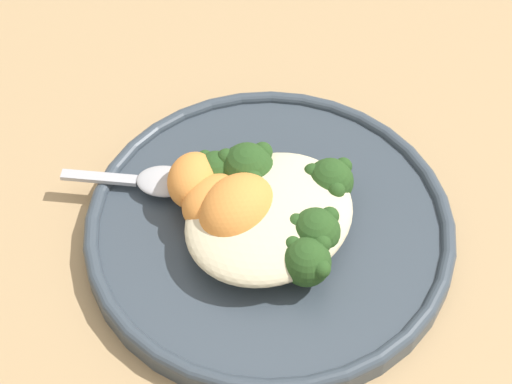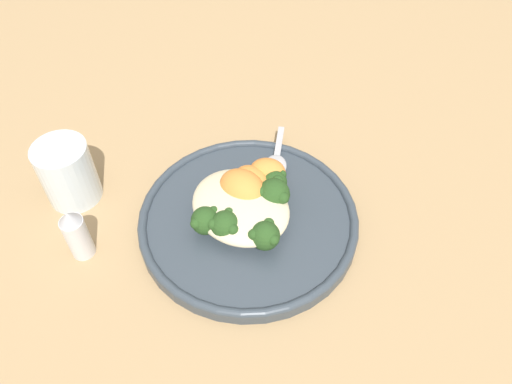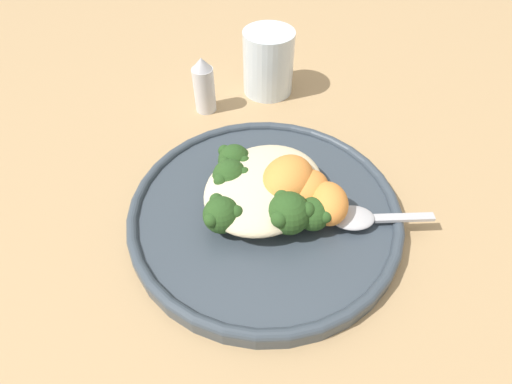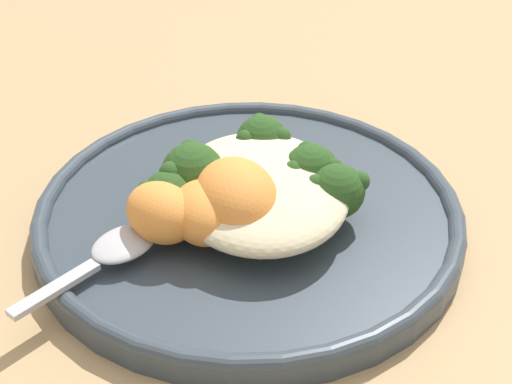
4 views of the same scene
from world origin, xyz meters
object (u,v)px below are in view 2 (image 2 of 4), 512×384
object	(u,v)px
broccoli_stalk_1	(225,222)
sweet_potato_chunk_0	(252,181)
sweet_potato_chunk_1	(245,187)
broccoli_stalk_0	(211,218)
sweet_potato_chunk_2	(267,172)
broccoli_stalk_4	(263,186)
spoon	(276,162)
salt_shaker	(76,234)
plate	(248,219)
broccoli_stalk_2	(260,230)
quinoa_mound	(241,206)
broccoli_stalk_3	(269,194)
water_glass	(68,173)

from	to	relation	value
broccoli_stalk_1	sweet_potato_chunk_0	bearing A→B (deg)	154.56
sweet_potato_chunk_1	broccoli_stalk_0	bearing A→B (deg)	95.41
broccoli_stalk_0	sweet_potato_chunk_2	size ratio (longest dim) A/B	2.09
broccoli_stalk_4	spoon	distance (m)	0.06
broccoli_stalk_1	salt_shaker	bearing A→B (deg)	-85.14
broccoli_stalk_1	sweet_potato_chunk_2	xyz separation A→B (m)	(0.03, -0.10, 0.00)
plate	sweet_potato_chunk_2	world-z (taller)	sweet_potato_chunk_2
sweet_potato_chunk_0	plate	bearing A→B (deg)	132.58
broccoli_stalk_0	sweet_potato_chunk_1	xyz separation A→B (m)	(0.01, -0.06, 0.01)
broccoli_stalk_2	sweet_potato_chunk_1	bearing A→B (deg)	163.44
quinoa_mound	sweet_potato_chunk_1	distance (m)	0.03
broccoli_stalk_3	salt_shaker	xyz separation A→B (m)	(0.11, 0.22, -0.00)
broccoli_stalk_2	broccoli_stalk_4	bearing A→B (deg)	143.84
sweet_potato_chunk_0	water_glass	xyz separation A→B (m)	(0.17, 0.18, 0.01)
broccoli_stalk_1	broccoli_stalk_3	xyz separation A→B (m)	(-0.00, -0.07, 0.00)
broccoli_stalk_4	water_glass	size ratio (longest dim) A/B	1.07
sweet_potato_chunk_2	quinoa_mound	bearing A→B (deg)	106.51
quinoa_mound	broccoli_stalk_0	xyz separation A→B (m)	(0.01, 0.04, -0.00)
broccoli_stalk_0	broccoli_stalk_2	size ratio (longest dim) A/B	0.83
plate	sweet_potato_chunk_2	distance (m)	0.07
sweet_potato_chunk_1	salt_shaker	size ratio (longest dim) A/B	0.82
broccoli_stalk_3	sweet_potato_chunk_0	world-z (taller)	broccoli_stalk_3
broccoli_stalk_1	broccoli_stalk_3	size ratio (longest dim) A/B	0.91
broccoli_stalk_3	spoon	distance (m)	0.08
quinoa_mound	sweet_potato_chunk_2	bearing A→B (deg)	-73.49
broccoli_stalk_3	sweet_potato_chunk_0	xyz separation A→B (m)	(0.03, -0.00, -0.00)
salt_shaker	plate	bearing A→B (deg)	-120.40
plate	broccoli_stalk_1	size ratio (longest dim) A/B	3.60
plate	broccoli_stalk_0	distance (m)	0.06
broccoli_stalk_3	sweet_potato_chunk_2	size ratio (longest dim) A/B	1.78
plate	broccoli_stalk_4	bearing A→B (deg)	-68.66
sweet_potato_chunk_2	water_glass	world-z (taller)	water_glass
broccoli_stalk_0	spoon	distance (m)	0.14
broccoli_stalk_3	sweet_potato_chunk_2	world-z (taller)	broccoli_stalk_3
broccoli_stalk_3	broccoli_stalk_4	world-z (taller)	broccoli_stalk_3
quinoa_mound	water_glass	bearing A→B (deg)	35.40
broccoli_stalk_0	broccoli_stalk_3	world-z (taller)	broccoli_stalk_3
sweet_potato_chunk_0	water_glass	world-z (taller)	water_glass
plate	sweet_potato_chunk_0	xyz separation A→B (m)	(0.03, -0.03, 0.03)
sweet_potato_chunk_1	broccoli_stalk_2	bearing A→B (deg)	154.46
broccoli_stalk_3	spoon	bearing A→B (deg)	92.23
sweet_potato_chunk_2	salt_shaker	bearing A→B (deg)	71.35
sweet_potato_chunk_1	water_glass	bearing A→B (deg)	41.98
broccoli_stalk_1	salt_shaker	world-z (taller)	salt_shaker
quinoa_mound	sweet_potato_chunk_1	xyz separation A→B (m)	(0.02, -0.02, 0.01)
water_glass	quinoa_mound	bearing A→B (deg)	-144.60
broccoli_stalk_2	quinoa_mound	bearing A→B (deg)	179.55
sweet_potato_chunk_0	broccoli_stalk_4	bearing A→B (deg)	-150.72
broccoli_stalk_4	water_glass	bearing A→B (deg)	166.51
broccoli_stalk_1	sweet_potato_chunk_0	xyz separation A→B (m)	(0.03, -0.07, 0.00)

